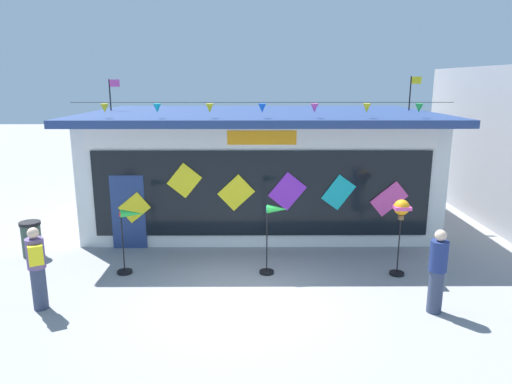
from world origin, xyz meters
The scene contains 8 objects.
ground_plane centered at (0.00, 0.00, 0.00)m, with size 80.00×80.00×0.00m, color gray.
kite_shop_building centered at (0.50, 5.79, 1.77)m, with size 10.24×6.63×4.54m.
wind_spinner_far_left centered at (-2.57, 1.28, 1.04)m, with size 0.71×0.35×1.54m.
wind_spinner_left centered at (0.75, 1.24, 1.15)m, with size 0.64×0.34×1.66m.
wind_spinner_center_left centered at (3.63, 1.15, 1.43)m, with size 0.36×0.36×1.80m.
person_near_camera centered at (-3.91, -0.49, 0.89)m, with size 0.41×0.48×1.68m.
person_mid_plaza centered at (3.81, -0.66, 0.86)m, with size 0.34×0.34×1.68m.
trash_bin centered at (-5.39, 2.40, 0.47)m, with size 0.52×0.52×0.92m.
Camera 1 is at (0.28, -8.98, 4.40)m, focal length 32.82 mm.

